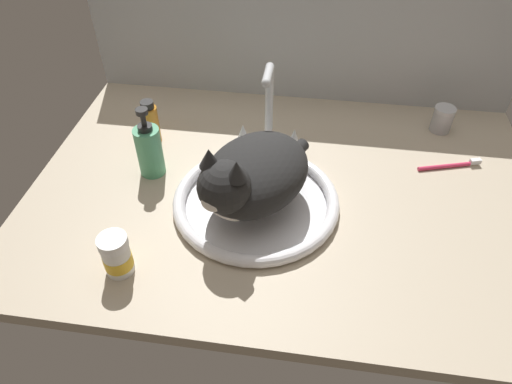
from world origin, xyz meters
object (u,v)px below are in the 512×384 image
at_px(metal_jar, 442,119).
at_px(soap_pump_bottle, 149,150).
at_px(sink_basin, 256,201).
at_px(cat, 250,177).
at_px(faucet, 269,118).
at_px(pill_bottle, 117,256).
at_px(toothbrush, 451,165).
at_px(amber_bottle, 150,123).

xyz_separation_m(metal_jar, soap_pump_bottle, (-0.71, -0.28, 0.03)).
relative_size(sink_basin, cat, 1.05).
xyz_separation_m(sink_basin, faucet, (0.00, 0.22, 0.08)).
xyz_separation_m(pill_bottle, soap_pump_bottle, (-0.03, 0.30, 0.02)).
xyz_separation_m(pill_bottle, toothbrush, (0.69, 0.42, -0.04)).
bearing_deg(soap_pump_bottle, metal_jar, 21.30).
height_order(metal_jar, pill_bottle, pill_bottle).
xyz_separation_m(sink_basin, cat, (-0.01, -0.02, 0.09)).
xyz_separation_m(soap_pump_bottle, toothbrush, (0.72, 0.12, -0.06)).
height_order(amber_bottle, toothbrush, amber_bottle).
bearing_deg(soap_pump_bottle, cat, -21.01).
bearing_deg(sink_basin, toothbrush, 23.65).
bearing_deg(metal_jar, amber_bottle, -168.15).
relative_size(sink_basin, pill_bottle, 4.02).
distance_m(sink_basin, faucet, 0.23).
distance_m(pill_bottle, soap_pump_bottle, 0.30).
bearing_deg(faucet, sink_basin, -90.00).
height_order(sink_basin, pill_bottle, pill_bottle).
relative_size(metal_jar, toothbrush, 0.45).
relative_size(faucet, soap_pump_bottle, 1.31).
relative_size(faucet, toothbrush, 1.50).
distance_m(metal_jar, pill_bottle, 0.89).
xyz_separation_m(cat, metal_jar, (0.46, 0.38, -0.06)).
height_order(amber_bottle, soap_pump_bottle, soap_pump_bottle).
bearing_deg(metal_jar, cat, -140.68).
bearing_deg(faucet, pill_bottle, -118.70).
bearing_deg(pill_bottle, sink_basin, 42.50).
height_order(faucet, cat, faucet).
xyz_separation_m(metal_jar, pill_bottle, (-0.69, -0.57, 0.01)).
bearing_deg(soap_pump_bottle, toothbrush, 9.47).
relative_size(metal_jar, pill_bottle, 0.75).
height_order(faucet, amber_bottle, faucet).
bearing_deg(faucet, metal_jar, 17.49).
xyz_separation_m(cat, amber_bottle, (-0.29, 0.22, -0.04)).
relative_size(cat, toothbrush, 2.26).
relative_size(amber_bottle, toothbrush, 0.76).
relative_size(sink_basin, amber_bottle, 3.12).
bearing_deg(metal_jar, pill_bottle, -140.08).
distance_m(sink_basin, cat, 0.09).
xyz_separation_m(amber_bottle, toothbrush, (0.75, -0.00, -0.05)).
relative_size(sink_basin, metal_jar, 5.32).
distance_m(amber_bottle, metal_jar, 0.77).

